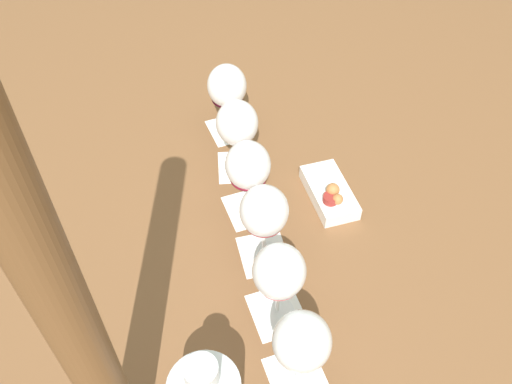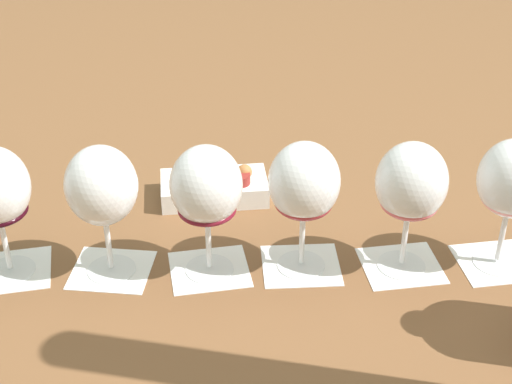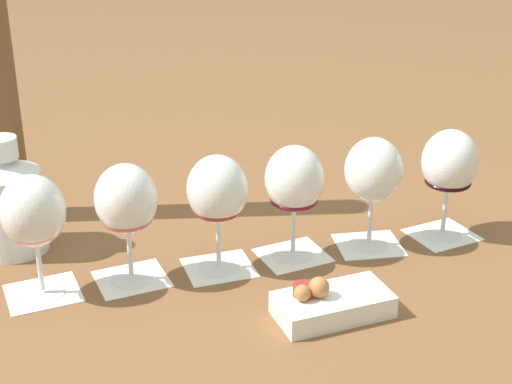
{
  "view_description": "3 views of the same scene",
  "coord_description": "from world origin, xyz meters",
  "px_view_note": "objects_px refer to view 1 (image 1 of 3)",
  "views": [
    {
      "loc": [
        -0.52,
        0.51,
        0.93
      ],
      "look_at": [
        0.0,
        -0.0,
        0.13
      ],
      "focal_mm": 38.0,
      "sensor_mm": 36.0,
      "label": 1
    },
    {
      "loc": [
        0.48,
        0.72,
        0.67
      ],
      "look_at": [
        0.0,
        -0.0,
        0.13
      ],
      "focal_mm": 55.0,
      "sensor_mm": 36.0,
      "label": 2
    },
    {
      "loc": [
        -0.85,
        -0.74,
        0.62
      ],
      "look_at": [
        0.0,
        -0.0,
        0.13
      ],
      "focal_mm": 55.0,
      "sensor_mm": 36.0,
      "label": 3
    }
  ],
  "objects_px": {
    "wine_glass_2": "(264,214)",
    "snack_dish": "(330,193)",
    "wine_glass_4": "(237,126)",
    "umbrella_pole": "(74,330)",
    "wine_glass_0": "(302,344)",
    "wine_glass_1": "(279,274)",
    "wine_glass_5": "(227,88)",
    "wine_glass_3": "(248,168)"
  },
  "relations": [
    {
      "from": "wine_glass_4",
      "to": "umbrella_pole",
      "type": "bearing_deg",
      "value": 120.85
    },
    {
      "from": "wine_glass_2",
      "to": "snack_dish",
      "type": "relative_size",
      "value": 1.03
    },
    {
      "from": "wine_glass_2",
      "to": "wine_glass_5",
      "type": "distance_m",
      "value": 0.4
    },
    {
      "from": "wine_glass_0",
      "to": "snack_dish",
      "type": "distance_m",
      "value": 0.45
    },
    {
      "from": "wine_glass_1",
      "to": "wine_glass_4",
      "type": "relative_size",
      "value": 1.0
    },
    {
      "from": "snack_dish",
      "to": "wine_glass_5",
      "type": "bearing_deg",
      "value": 0.7
    },
    {
      "from": "wine_glass_0",
      "to": "wine_glass_2",
      "type": "bearing_deg",
      "value": -32.19
    },
    {
      "from": "wine_glass_4",
      "to": "wine_glass_0",
      "type": "bearing_deg",
      "value": 148.2
    },
    {
      "from": "snack_dish",
      "to": "umbrella_pole",
      "type": "distance_m",
      "value": 0.73
    },
    {
      "from": "wine_glass_3",
      "to": "wine_glass_5",
      "type": "relative_size",
      "value": 1.0
    },
    {
      "from": "umbrella_pole",
      "to": "wine_glass_3",
      "type": "bearing_deg",
      "value": -65.64
    },
    {
      "from": "wine_glass_5",
      "to": "snack_dish",
      "type": "xyz_separation_m",
      "value": [
        -0.34,
        -0.0,
        -0.11
      ]
    },
    {
      "from": "wine_glass_0",
      "to": "wine_glass_3",
      "type": "bearing_deg",
      "value": -31.34
    },
    {
      "from": "wine_glass_1",
      "to": "wine_glass_4",
      "type": "height_order",
      "value": "same"
    },
    {
      "from": "wine_glass_3",
      "to": "wine_glass_5",
      "type": "bearing_deg",
      "value": -32.89
    },
    {
      "from": "wine_glass_1",
      "to": "wine_glass_5",
      "type": "bearing_deg",
      "value": -32.35
    },
    {
      "from": "wine_glass_5",
      "to": "snack_dish",
      "type": "relative_size",
      "value": 1.03
    },
    {
      "from": "wine_glass_5",
      "to": "wine_glass_1",
      "type": "bearing_deg",
      "value": 147.65
    },
    {
      "from": "wine_glass_0",
      "to": "umbrella_pole",
      "type": "bearing_deg",
      "value": 64.67
    },
    {
      "from": "wine_glass_1",
      "to": "wine_glass_3",
      "type": "relative_size",
      "value": 1.0
    },
    {
      "from": "wine_glass_0",
      "to": "wine_glass_3",
      "type": "distance_m",
      "value": 0.4
    },
    {
      "from": "snack_dish",
      "to": "wine_glass_4",
      "type": "bearing_deg",
      "value": 19.91
    },
    {
      "from": "wine_glass_1",
      "to": "wine_glass_2",
      "type": "distance_m",
      "value": 0.14
    },
    {
      "from": "wine_glass_3",
      "to": "wine_glass_1",
      "type": "bearing_deg",
      "value": 148.2
    },
    {
      "from": "wine_glass_2",
      "to": "wine_glass_3",
      "type": "height_order",
      "value": "same"
    },
    {
      "from": "wine_glass_1",
      "to": "wine_glass_3",
      "type": "distance_m",
      "value": 0.27
    },
    {
      "from": "wine_glass_1",
      "to": "wine_glass_2",
      "type": "height_order",
      "value": "same"
    },
    {
      "from": "wine_glass_3",
      "to": "snack_dish",
      "type": "relative_size",
      "value": 1.03
    },
    {
      "from": "wine_glass_5",
      "to": "umbrella_pole",
      "type": "xyz_separation_m",
      "value": [
        -0.45,
        0.63,
        0.23
      ]
    },
    {
      "from": "wine_glass_1",
      "to": "wine_glass_2",
      "type": "relative_size",
      "value": 1.0
    },
    {
      "from": "wine_glass_1",
      "to": "wine_glass_0",
      "type": "bearing_deg",
      "value": 149.57
    },
    {
      "from": "wine_glass_5",
      "to": "snack_dish",
      "type": "height_order",
      "value": "wine_glass_5"
    },
    {
      "from": "wine_glass_1",
      "to": "wine_glass_4",
      "type": "bearing_deg",
      "value": -32.26
    },
    {
      "from": "wine_glass_2",
      "to": "wine_glass_3",
      "type": "bearing_deg",
      "value": -29.52
    },
    {
      "from": "wine_glass_0",
      "to": "wine_glass_2",
      "type": "distance_m",
      "value": 0.28
    },
    {
      "from": "wine_glass_1",
      "to": "wine_glass_4",
      "type": "distance_m",
      "value": 0.4
    },
    {
      "from": "wine_glass_2",
      "to": "snack_dish",
      "type": "height_order",
      "value": "wine_glass_2"
    },
    {
      "from": "wine_glass_5",
      "to": "umbrella_pole",
      "type": "bearing_deg",
      "value": 125.47
    },
    {
      "from": "snack_dish",
      "to": "wine_glass_1",
      "type": "bearing_deg",
      "value": 112.61
    },
    {
      "from": "wine_glass_2",
      "to": "umbrella_pole",
      "type": "distance_m",
      "value": 0.49
    },
    {
      "from": "umbrella_pole",
      "to": "wine_glass_1",
      "type": "bearing_deg",
      "value": -91.8
    },
    {
      "from": "wine_glass_1",
      "to": "wine_glass_5",
      "type": "relative_size",
      "value": 1.0
    }
  ]
}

